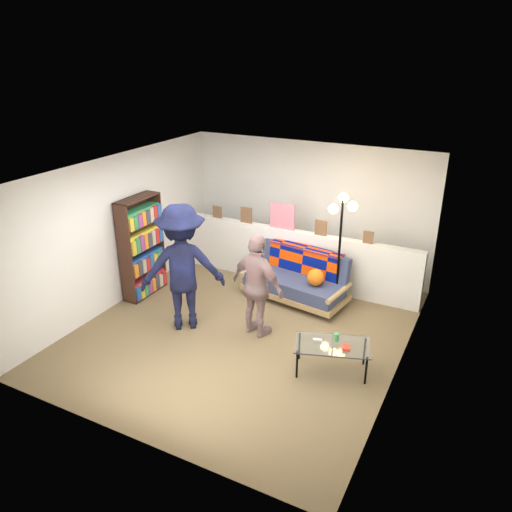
{
  "coord_description": "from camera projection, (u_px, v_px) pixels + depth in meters",
  "views": [
    {
      "loc": [
        3.08,
        -5.63,
        3.92
      ],
      "look_at": [
        0.0,
        0.4,
        1.05
      ],
      "focal_mm": 35.0,
      "sensor_mm": 36.0,
      "label": 1
    }
  ],
  "objects": [
    {
      "name": "person_left",
      "position": [
        182.0,
        267.0,
        7.21
      ],
      "size": [
        1.41,
        1.3,
        1.91
      ],
      "primitive_type": "imported",
      "rotation": [
        0.0,
        0.0,
        3.77
      ],
      "color": "black",
      "rests_on": "ground"
    },
    {
      "name": "half_wall_ledge",
      "position": [
        292.0,
        257.0,
        8.72
      ],
      "size": [
        4.45,
        0.15,
        1.0
      ],
      "primitive_type": "cube",
      "color": "silver",
      "rests_on": "ground"
    },
    {
      "name": "ledge_decor",
      "position": [
        281.0,
        219.0,
        8.53
      ],
      "size": [
        2.97,
        0.02,
        0.45
      ],
      "color": "brown",
      "rests_on": "half_wall_ledge"
    },
    {
      "name": "person_right",
      "position": [
        257.0,
        286.0,
        7.06
      ],
      "size": [
        0.97,
        0.6,
        1.54
      ],
      "primitive_type": "imported",
      "rotation": [
        0.0,
        0.0,
        2.88
      ],
      "color": "tan",
      "rests_on": "ground"
    },
    {
      "name": "bookshelf",
      "position": [
        142.0,
        250.0,
        8.25
      ],
      "size": [
        0.28,
        0.85,
        1.69
      ],
      "color": "black",
      "rests_on": "ground"
    },
    {
      "name": "room_shell",
      "position": [
        258.0,
        215.0,
        7.17
      ],
      "size": [
        4.6,
        5.05,
        2.45
      ],
      "color": "silver",
      "rests_on": "ground"
    },
    {
      "name": "coffee_table",
      "position": [
        333.0,
        346.0,
        6.37
      ],
      "size": [
        1.07,
        0.8,
        0.5
      ],
      "color": "black",
      "rests_on": "ground"
    },
    {
      "name": "ground",
      "position": [
        244.0,
        330.0,
        7.44
      ],
      "size": [
        5.0,
        5.0,
        0.0
      ],
      "primitive_type": "plane",
      "color": "brown",
      "rests_on": "ground"
    },
    {
      "name": "futon_sofa",
      "position": [
        298.0,
        280.0,
        8.24
      ],
      "size": [
        1.81,
        1.06,
        0.74
      ],
      "color": "#A58350",
      "rests_on": "ground"
    },
    {
      "name": "floor_lamp",
      "position": [
        341.0,
        229.0,
        7.65
      ],
      "size": [
        0.43,
        0.36,
        1.86
      ],
      "color": "black",
      "rests_on": "ground"
    }
  ]
}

